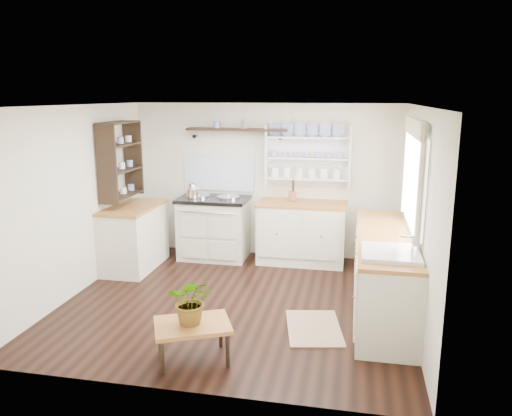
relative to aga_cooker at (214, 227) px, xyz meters
name	(u,v)px	position (x,y,z in m)	size (l,w,h in m)	color
floor	(236,301)	(0.72, -1.57, -0.47)	(4.00, 3.80, 0.01)	black
wall_back	(265,181)	(0.72, 0.33, 0.68)	(4.00, 0.02, 2.30)	silver
wall_right	(417,216)	(2.72, -1.57, 0.68)	(0.02, 3.80, 2.30)	silver
wall_left	(77,201)	(-1.28, -1.57, 0.68)	(0.02, 3.80, 2.30)	silver
ceiling	(234,106)	(0.72, -1.57, 1.83)	(4.00, 3.80, 0.01)	white
window	(413,175)	(2.67, -1.42, 1.09)	(0.08, 1.55, 1.22)	white
aga_cooker	(214,227)	(0.00, 0.00, 0.00)	(1.04, 0.72, 0.96)	beige
back_cabinets	(301,232)	(1.32, 0.03, -0.01)	(1.27, 0.63, 0.90)	beige
right_cabinets	(384,272)	(2.42, -1.47, -0.01)	(0.62, 2.43, 0.90)	beige
belfast_sink	(390,265)	(2.42, -2.22, 0.33)	(0.55, 0.60, 0.45)	white
left_cabinets	(134,236)	(-0.98, -0.67, -0.01)	(0.62, 1.13, 0.90)	beige
plate_rack	(308,155)	(1.37, 0.29, 1.08)	(1.20, 0.22, 0.90)	white
high_shelf	(237,130)	(0.32, 0.21, 1.44)	(1.50, 0.29, 0.16)	black
left_shelving	(120,159)	(-1.12, -0.67, 1.08)	(0.28, 0.80, 1.05)	black
kettle	(193,191)	(-0.28, -0.12, 0.57)	(0.18, 0.18, 0.22)	silver
utensil_crock	(292,196)	(1.17, 0.11, 0.51)	(0.12, 0.12, 0.13)	brown
center_table	(192,328)	(0.64, -2.97, -0.15)	(0.82, 0.73, 0.37)	brown
potted_plant	(192,301)	(0.64, -2.97, 0.12)	(0.40, 0.35, 0.45)	#3F7233
floor_rug	(314,328)	(1.69, -2.11, -0.46)	(0.55, 0.85, 0.02)	#88714F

